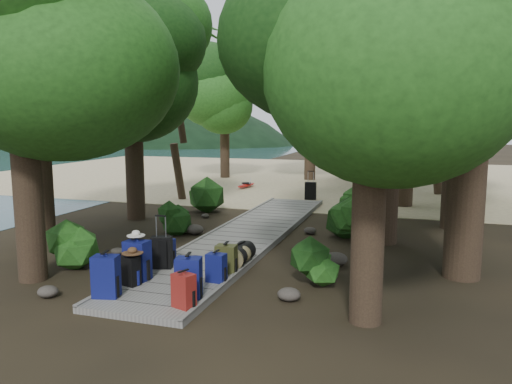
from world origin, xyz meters
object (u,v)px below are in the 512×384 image
(backpack_left_d, at_px, (166,249))
(kayak, at_px, (246,184))
(duffel_right_khaki, at_px, (234,257))
(suitcase_on_boardwalk, at_px, (162,252))
(backpack_right_c, at_px, (216,266))
(backpack_left_c, at_px, (137,258))
(backpack_right_b, at_px, (189,275))
(backpack_right_a, at_px, (184,289))
(backpack_left_a, at_px, (106,274))
(sun_lounger, at_px, (371,186))
(backpack_right_d, at_px, (226,257))
(lone_suitcase_on_sand, at_px, (311,191))
(backpack_left_b, at_px, (130,269))
(duffel_right_black, at_px, (241,253))

(backpack_left_d, height_order, kayak, backpack_left_d)
(duffel_right_khaki, relative_size, suitcase_on_boardwalk, 0.87)
(backpack_right_c, xyz_separation_m, duffel_right_khaki, (-0.03, 1.07, -0.11))
(backpack_left_d, xyz_separation_m, suitcase_on_boardwalk, (0.13, -0.41, 0.05))
(backpack_left_c, relative_size, duffel_right_khaki, 1.47)
(backpack_right_b, bearing_deg, backpack_right_a, -86.78)
(backpack_left_a, height_order, sun_lounger, backpack_left_a)
(backpack_right_d, bearing_deg, backpack_left_a, -131.50)
(backpack_left_c, distance_m, lone_suitcase_on_sand, 11.31)
(kayak, bearing_deg, suitcase_on_boardwalk, -70.21)
(backpack_left_b, relative_size, duffel_right_khaki, 1.07)
(backpack_right_c, bearing_deg, duffel_right_black, 93.26)
(duffel_right_black, bearing_deg, backpack_left_c, -120.04)
(backpack_right_c, relative_size, duffel_right_khaki, 1.05)
(backpack_left_d, height_order, backpack_right_a, backpack_right_a)
(backpack_left_c, height_order, kayak, backpack_left_c)
(backpack_left_a, relative_size, backpack_right_a, 1.29)
(backpack_left_d, bearing_deg, duffel_right_khaki, 6.24)
(backpack_right_d, relative_size, sun_lounger, 0.34)
(backpack_left_c, relative_size, kayak, 0.27)
(kayak, bearing_deg, duffel_right_khaki, -63.70)
(backpack_left_b, relative_size, backpack_left_d, 1.09)
(backpack_left_b, relative_size, backpack_right_d, 0.99)
(backpack_left_a, relative_size, kayak, 0.26)
(backpack_right_d, height_order, suitcase_on_boardwalk, suitcase_on_boardwalk)
(duffel_right_black, height_order, kayak, duffel_right_black)
(backpack_left_b, distance_m, sun_lounger, 14.60)
(backpack_left_d, bearing_deg, duffel_right_black, 18.73)
(backpack_left_d, bearing_deg, backpack_left_c, -88.84)
(backpack_right_d, bearing_deg, backpack_right_a, -93.90)
(backpack_left_c, xyz_separation_m, backpack_left_d, (-0.05, 1.23, -0.14))
(backpack_left_d, height_order, backpack_right_b, backpack_right_b)
(backpack_right_b, xyz_separation_m, sun_lounger, (1.88, 14.50, -0.19))
(backpack_right_c, height_order, kayak, backpack_right_c)
(duffel_right_khaki, bearing_deg, suitcase_on_boardwalk, -176.27)
(backpack_right_a, distance_m, kayak, 15.37)
(backpack_right_c, bearing_deg, backpack_left_b, -151.85)
(backpack_left_b, height_order, backpack_left_d, backpack_left_b)
(backpack_left_c, height_order, sun_lounger, backpack_left_c)
(backpack_left_c, bearing_deg, backpack_left_d, 95.14)
(duffel_right_khaki, distance_m, sun_lounger, 12.62)
(backpack_left_b, distance_m, duffel_right_khaki, 2.25)
(backpack_left_d, bearing_deg, lone_suitcase_on_sand, 82.52)
(backpack_left_b, height_order, duffel_right_khaki, backpack_left_b)
(backpack_left_d, distance_m, backpack_right_c, 1.77)
(duffel_right_khaki, bearing_deg, sun_lounger, 62.14)
(suitcase_on_boardwalk, bearing_deg, duffel_right_black, 18.65)
(backpack_left_d, relative_size, backpack_right_b, 0.72)
(backpack_right_c, xyz_separation_m, kayak, (-4.00, 13.45, -0.24))
(backpack_right_c, xyz_separation_m, lone_suitcase_on_sand, (-0.41, 10.91, -0.06))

